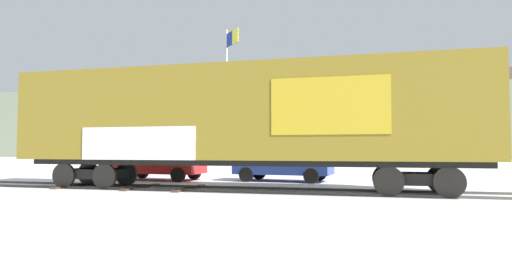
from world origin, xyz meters
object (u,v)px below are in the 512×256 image
freight_car (241,117)px  parked_car_red (159,162)px  flagpole (229,78)px  parked_car_blue (282,161)px

freight_car → parked_car_red: (-4.77, 4.24, -1.73)m
freight_car → flagpole: size_ratio=1.81×
flagpole → parked_car_blue: size_ratio=1.98×
freight_car → flagpole: 11.71m
parked_car_red → parked_car_blue: size_ratio=0.95×
freight_car → parked_car_red: freight_car is taller
flagpole → parked_car_red: bearing=-104.7°
flagpole → parked_car_red: (-1.73, -6.60, -4.98)m
freight_car → parked_car_blue: size_ratio=3.59×
parked_car_red → parked_car_blue: bearing=2.8°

